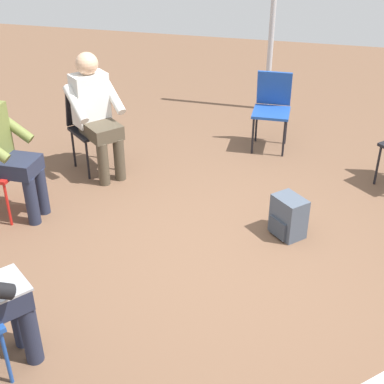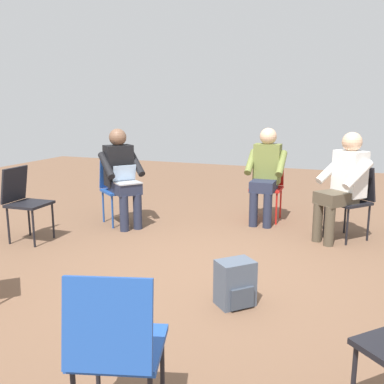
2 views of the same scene
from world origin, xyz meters
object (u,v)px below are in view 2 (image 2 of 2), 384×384
chair_west (24,198)px  backpack_near_laptop_user (235,286)px  person_with_laptop (122,172)px  person_in_white (343,181)px  chair_northeast (352,197)px  chair_northwest (117,185)px  chair_south (116,344)px  person_in_olive (266,170)px  chair_north (268,183)px

chair_west → backpack_near_laptop_user: bearing=73.3°
person_with_laptop → person_in_white: (2.65, 0.36, 0.00)m
person_with_laptop → person_in_white: same height
chair_west → chair_northeast: bearing=110.3°
chair_northwest → chair_south: bearing=68.6°
person_with_laptop → chair_south: bearing=67.7°
chair_south → person_in_olive: bearing=75.6°
chair_northwest → chair_north: 2.01m
person_in_olive → backpack_near_laptop_user: size_ratio=3.44×
chair_north → person_with_laptop: bearing=29.7°
chair_south → chair_northwest: bearing=104.2°
chair_north → person_with_laptop: (-1.67, -0.98, 0.20)m
chair_south → chair_west: bearing=122.2°
chair_northwest → backpack_near_laptop_user: bearing=87.8°
chair_west → chair_north: bearing=126.8°
chair_south → chair_northeast: bearing=59.1°
person_in_olive → backpack_near_laptop_user: bearing=96.0°
chair_north → chair_northwest: bearing=25.2°
chair_northeast → chair_south: (-0.92, -3.66, 0.00)m
chair_northwest → person_in_olive: 1.95m
chair_west → chair_northeast: size_ratio=1.00×
chair_north → backpack_near_laptop_user: 2.67m
chair_south → person_with_laptop: bearing=103.2°
chair_west → chair_north: same height
person_with_laptop → backpack_near_laptop_user: bearing=87.7°
chair_north → chair_south: size_ratio=1.00×
chair_west → person_in_olive: bearing=124.3°
chair_west → chair_northeast: same height
person_with_laptop → person_in_white: size_ratio=1.00×
person_in_white → chair_northwest: bearing=45.8°
chair_northeast → person_with_laptop: person_with_laptop is taller
person_with_laptop → chair_northeast: bearing=137.7°
chair_north → person_with_laptop: size_ratio=0.69×
chair_northeast → person_in_white: (-0.11, -0.13, 0.20)m
person_with_laptop → backpack_near_laptop_user: (1.96, -1.65, -0.53)m
chair_north → chair_south: (0.16, -4.16, 0.00)m
person_in_olive → backpack_near_laptop_user: (0.29, -2.46, -0.54)m
person_in_olive → chair_south: bearing=91.6°
chair_northwest → chair_north: (1.81, 0.88, 0.00)m
chair_north → person_in_olive: size_ratio=0.69×
person_with_laptop → person_in_olive: (1.67, 0.82, 0.00)m
chair_northeast → person_with_laptop: size_ratio=0.69×
chair_northwest → chair_north: same height
chair_northwest → person_with_laptop: (0.13, -0.10, 0.20)m
chair_south → person_with_laptop: person_with_laptop is taller
chair_south → person_in_white: (0.82, 3.54, 0.20)m
chair_northwest → person_in_white: 2.80m
chair_northwest → person_in_olive: person_in_olive is taller
chair_west → person_with_laptop: size_ratio=0.69×
chair_south → person_in_white: bearing=60.3°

